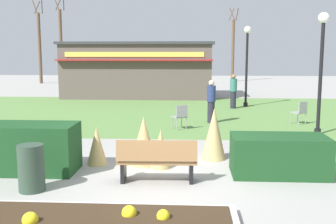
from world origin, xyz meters
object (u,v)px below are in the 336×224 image
Objects in this scene: park_bench at (157,160)px; parked_car_west_slot at (122,79)px; lamppost_far at (247,56)px; tree_right_bg at (61,45)px; person_strolling at (233,91)px; trash_bin at (31,168)px; food_kiosk at (138,70)px; cafe_chair_east at (180,115)px; lamppost_mid at (321,58)px; person_standing at (211,101)px; cafe_chair_west at (301,111)px; tree_left_bg at (233,49)px; tree_center_bg at (40,47)px.

parked_car_west_slot reaches higher than park_bench.
park_bench is at bearing -105.63° from lamppost_far.
park_bench is 0.23× the size of tree_right_bg.
person_strolling reaches higher than parked_car_west_slot.
trash_bin is at bearing -114.29° from lamppost_far.
food_kiosk is at bearing 144.89° from lamppost_far.
cafe_chair_east is (-3.18, -6.50, -2.03)m from lamppost_far.
lamppost_mid is 26.49m from tree_right_bg.
cafe_chair_east is at bearing 67.44° from trash_bin.
lamppost_mid is 6.92m from person_strolling.
park_bench is 1.02× the size of person_standing.
food_kiosk reaches higher than person_standing.
cafe_chair_west is 0.53× the size of person_standing.
trash_bin is at bearing -89.63° from food_kiosk.
park_bench is 13.21m from lamppost_far.
lamppost_far is at bearing 5.35° from person_strolling.
trash_bin is 13.52m from person_strolling.
lamppost_mid is at bearing 47.31° from park_bench.
parked_car_west_slot reaches higher than trash_bin.
person_standing is at bearing -57.87° from tree_right_bg.
person_standing is at bearing 78.68° from park_bench.
lamppost_far is 5.75m from cafe_chair_west.
person_standing is 0.40× the size of parked_car_west_slot.
lamppost_mid is at bearing -89.11° from tree_left_bg.
cafe_chair_east is (-4.59, -1.32, 0.00)m from cafe_chair_west.
cafe_chair_east is 0.12× the size of tree_right_bg.
tree_center_bg is (-13.04, 21.25, 2.72)m from cafe_chair_east.
person_strolling reaches higher than cafe_chair_east.
parked_car_west_slot is at bearing 106.30° from cafe_chair_east.
cafe_chair_west is at bearing 47.47° from trash_bin.
lamppost_far is 20.08m from tree_right_bg.
lamppost_mid is 4.28× the size of trash_bin.
park_bench is at bearing -81.29° from food_kiosk.
lamppost_mid is at bearing -113.14° from person_strolling.
cafe_chair_west is at bearing -51.59° from food_kiosk.
lamppost_far is 21.93m from tree_center_bg.
park_bench is 17.08m from food_kiosk.
tree_center_bg reaches higher than person_standing.
trash_bin is at bearing -102.68° from tree_left_bg.
park_bench is at bearing 59.01° from person_standing.
cafe_chair_west is (1.41, -5.19, -2.03)m from lamppost_far.
cafe_chair_west is 26.75m from tree_center_bg.
tree_left_bg is (4.62, 30.78, 2.57)m from park_bench.
parked_car_west_slot is 9.25m from tree_center_bg.
food_kiosk is 11.23m from cafe_chair_east.
lamppost_far is at bearing 101.85° from lamppost_mid.
trash_bin reaches higher than cafe_chair_east.
parked_car_west_slot is 0.57× the size of tree_right_bg.
tree_center_bg is at bearing 92.53° from person_strolling.
person_standing is (3.97, 8.19, 0.39)m from trash_bin.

